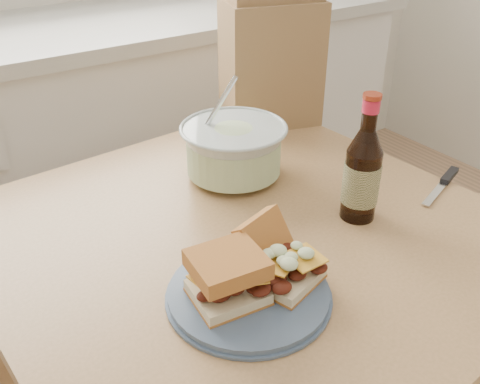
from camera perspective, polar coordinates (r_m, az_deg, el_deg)
cabinet_run at (r=1.91m, az=-17.95°, el=2.60°), size 2.50×0.64×0.94m
dining_table at (r=1.07m, az=0.73°, el=-8.88°), size 0.97×0.97×0.76m
plate at (r=0.85m, az=0.92°, el=-10.75°), size 0.25×0.25×0.02m
sandwich_left at (r=0.80m, az=-1.33°, el=-9.05°), size 0.12×0.11×0.08m
sandwich_right at (r=0.85m, az=4.17°, el=-7.16°), size 0.12×0.16×0.09m
coleslaw_bowl at (r=1.15m, az=-0.68°, el=4.29°), size 0.23×0.23×0.23m
beer_bottle at (r=1.01m, az=12.90°, el=1.93°), size 0.07×0.07×0.25m
knife at (r=1.23m, az=21.11°, el=1.21°), size 0.18×0.07×0.01m
paper_bag at (r=1.40m, az=3.33°, el=13.55°), size 0.27×0.22×0.31m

